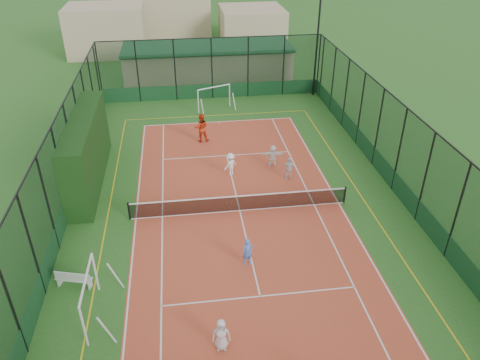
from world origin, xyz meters
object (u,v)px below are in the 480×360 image
at_px(child_far_right, 289,168).
at_px(white_bench, 74,278).
at_px(child_near_mid, 248,252).
at_px(coach, 201,128).
at_px(child_near_left, 221,335).
at_px(clubhouse, 208,62).
at_px(child_far_left, 230,164).
at_px(futsal_goal_near, 90,297).
at_px(floodlight_ne, 317,46).
at_px(child_far_back, 273,156).
at_px(futsal_goal_far, 214,98).

bearing_deg(child_far_right, white_bench, 49.10).
distance_m(white_bench, child_near_mid, 7.60).
distance_m(white_bench, child_far_right, 13.56).
bearing_deg(coach, child_near_left, 89.66).
bearing_deg(coach, clubhouse, -95.29).
xyz_separation_m(child_near_mid, child_far_left, (0.17, 8.15, 0.05)).
xyz_separation_m(child_near_left, child_far_right, (5.23, 11.78, -0.01)).
bearing_deg(child_near_left, child_far_left, 86.31).
relative_size(futsal_goal_near, child_near_left, 2.22).
height_order(white_bench, child_near_mid, child_near_mid).
bearing_deg(floodlight_ne, child_near_left, -112.41).
height_order(clubhouse, child_far_back, clubhouse).
distance_m(child_far_right, coach, 7.54).
height_order(futsal_goal_far, child_far_right, futsal_goal_far).
xyz_separation_m(child_far_left, coach, (-1.42, 4.90, 0.28)).
bearing_deg(futsal_goal_near, child_far_back, -39.39).
bearing_deg(child_far_back, coach, -36.49).
bearing_deg(white_bench, futsal_goal_far, 84.05).
height_order(child_far_left, coach, coach).
bearing_deg(futsal_goal_near, child_near_mid, -70.20).
distance_m(futsal_goal_near, coach, 16.21).
bearing_deg(child_far_back, child_far_left, 24.49).
height_order(white_bench, coach, coach).
relative_size(white_bench, child_near_left, 1.15).
relative_size(futsal_goal_near, child_far_back, 2.21).
xyz_separation_m(floodlight_ne, clubhouse, (-8.60, 5.40, -2.55)).
xyz_separation_m(futsal_goal_far, child_far_back, (2.79, -9.71, -0.23)).
bearing_deg(clubhouse, child_near_mid, -90.46).
bearing_deg(child_far_left, futsal_goal_near, 19.86).
height_order(floodlight_ne, child_near_mid, floodlight_ne).
relative_size(child_near_left, child_far_left, 0.95).
height_order(floodlight_ne, futsal_goal_near, floodlight_ne).
height_order(child_near_mid, coach, coach).
relative_size(clubhouse, coach, 7.55).
xyz_separation_m(child_near_left, child_far_back, (4.57, 13.48, 0.00)).
height_order(child_near_mid, child_far_back, child_far_back).
relative_size(white_bench, futsal_goal_far, 0.55).
relative_size(clubhouse, futsal_goal_far, 5.29).
xyz_separation_m(white_bench, child_far_right, (11.17, 7.69, 0.25)).
xyz_separation_m(floodlight_ne, futsal_goal_far, (-8.69, -2.20, -3.20)).
distance_m(white_bench, child_near_left, 7.21).
distance_m(futsal_goal_near, child_near_left, 5.43).
bearing_deg(futsal_goal_far, child_far_back, -96.17).
relative_size(futsal_goal_near, child_far_right, 2.24).
distance_m(child_far_left, child_far_right, 3.52).
height_order(futsal_goal_far, coach, coach).
height_order(child_far_right, coach, coach).
bearing_deg(futsal_goal_near, child_far_right, -45.99).
height_order(child_near_left, child_far_left, child_far_left).
relative_size(child_near_mid, child_far_left, 0.93).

